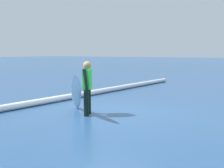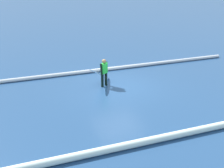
# 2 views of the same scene
# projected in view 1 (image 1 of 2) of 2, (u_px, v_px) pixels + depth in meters

# --- Properties ---
(ground_plane) EXTENTS (166.93, 166.93, 0.00)m
(ground_plane) POSITION_uv_depth(u_px,v_px,m) (113.00, 112.00, 8.02)
(ground_plane) COLOR navy
(surfer) EXTENTS (0.48, 0.35, 1.46)m
(surfer) POSITION_uv_depth(u_px,v_px,m) (87.00, 85.00, 7.59)
(surfer) COLOR black
(surfer) RESTS_ON ground_plane
(surfboard) EXTENTS (1.77, 1.48, 1.21)m
(surfboard) POSITION_uv_depth(u_px,v_px,m) (76.00, 93.00, 7.65)
(surfboard) COLOR white
(surfboard) RESTS_ON ground_plane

